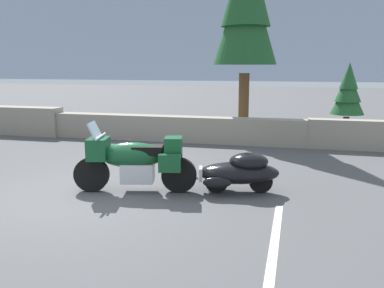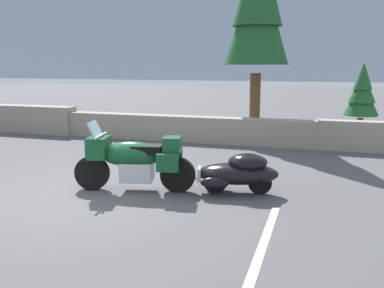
# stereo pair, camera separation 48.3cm
# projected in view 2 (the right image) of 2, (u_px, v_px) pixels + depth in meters

# --- Properties ---
(ground_plane) EXTENTS (80.00, 80.00, 0.00)m
(ground_plane) POSITION_uv_depth(u_px,v_px,m) (86.00, 194.00, 7.73)
(ground_plane) COLOR #4C4C4F
(stone_guard_wall) EXTENTS (24.00, 0.65, 0.96)m
(stone_guard_wall) POSITION_uv_depth(u_px,v_px,m) (151.00, 126.00, 13.35)
(stone_guard_wall) COLOR gray
(stone_guard_wall) RESTS_ON ground
(distant_ridgeline) EXTENTS (240.00, 80.00, 16.00)m
(distant_ridgeline) POSITION_uv_depth(u_px,v_px,m) (309.00, 40.00, 95.88)
(distant_ridgeline) COLOR #99A8BF
(distant_ridgeline) RESTS_ON ground
(touring_motorcycle) EXTENTS (2.28, 1.05, 1.33)m
(touring_motorcycle) POSITION_uv_depth(u_px,v_px,m) (134.00, 159.00, 7.83)
(touring_motorcycle) COLOR black
(touring_motorcycle) RESTS_ON ground
(car_shaped_trailer) EXTENTS (2.23, 1.02, 0.76)m
(car_shaped_trailer) POSITION_uv_depth(u_px,v_px,m) (238.00, 172.00, 7.70)
(car_shaped_trailer) COLOR black
(car_shaped_trailer) RESTS_ON ground
(pine_tree_secondary) EXTENTS (1.06, 1.06, 2.44)m
(pine_tree_secondary) POSITION_uv_depth(u_px,v_px,m) (362.00, 92.00, 12.98)
(pine_tree_secondary) COLOR brown
(pine_tree_secondary) RESTS_ON ground
(parking_stripe_marker) EXTENTS (0.12, 3.60, 0.01)m
(parking_stripe_marker) POSITION_uv_depth(u_px,v_px,m) (260.00, 253.00, 5.30)
(parking_stripe_marker) COLOR silver
(parking_stripe_marker) RESTS_ON ground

